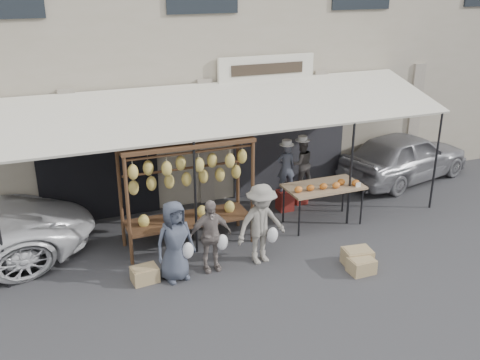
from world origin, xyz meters
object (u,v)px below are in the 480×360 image
object	(u,v)px
banana_rack	(187,173)
sedan	(405,156)
customer_mid	(210,236)
produce_table	(324,187)
vendor_left	(286,168)
crate_far	(145,274)
crate_near_a	(361,266)
vendor_right	(301,163)
crate_near_b	(357,257)
customer_left	(175,241)
customer_right	(261,224)

from	to	relation	value
banana_rack	sedan	size ratio (longest dim) A/B	0.67
customer_mid	produce_table	bearing A→B (deg)	17.62
vendor_left	crate_far	distance (m)	4.30
customer_mid	crate_near_a	size ratio (longest dim) A/B	3.03
vendor_right	customer_mid	distance (m)	3.73
produce_table	crate_near_a	distance (m)	2.25
banana_rack	crate_near_b	bearing A→B (deg)	-35.78
vendor_left	customer_left	world-z (taller)	vendor_left
crate_near_a	vendor_left	bearing A→B (deg)	90.88
banana_rack	customer_left	bearing A→B (deg)	-117.49
vendor_left	banana_rack	bearing A→B (deg)	27.68
customer_left	crate_near_a	bearing A→B (deg)	-30.92
banana_rack	crate_near_b	size ratio (longest dim) A/B	4.93
crate_near_a	sedan	distance (m)	5.34
banana_rack	crate_far	bearing A→B (deg)	-137.76
produce_table	vendor_right	bearing A→B (deg)	86.03
produce_table	vendor_left	bearing A→B (deg)	113.63
sedan	vendor_right	bearing A→B (deg)	83.34
crate_far	customer_mid	bearing A→B (deg)	-1.99
banana_rack	vendor_left	world-z (taller)	banana_rack
crate_near_a	crate_far	xyz separation A→B (m)	(-3.80, 1.21, -0.00)
customer_left	crate_near_a	world-z (taller)	customer_left
vendor_left	crate_near_a	world-z (taller)	vendor_left
banana_rack	customer_left	world-z (taller)	banana_rack
banana_rack	vendor_right	xyz separation A→B (m)	(3.11, 1.06, -0.55)
banana_rack	customer_right	bearing A→B (deg)	-47.71
customer_left	crate_near_b	xyz separation A→B (m)	(3.34, -0.81, -0.60)
banana_rack	customer_mid	xyz separation A→B (m)	(0.08, -1.09, -0.86)
vendor_left	crate_near_b	xyz separation A→B (m)	(0.14, -2.81, -0.90)
vendor_left	crate_near_a	bearing A→B (deg)	100.69
customer_right	crate_near_b	world-z (taller)	customer_right
crate_near_a	crate_far	distance (m)	3.98
customer_right	sedan	xyz separation A→B (m)	(5.37, 2.63, -0.13)
customer_right	crate_near_b	distance (m)	1.95
customer_right	sedan	world-z (taller)	customer_right
sedan	produce_table	bearing A→B (deg)	101.88
crate_far	sedan	xyz separation A→B (m)	(7.60, 2.50, 0.53)
banana_rack	crate_far	world-z (taller)	banana_rack
produce_table	sedan	size ratio (longest dim) A/B	0.44
banana_rack	vendor_left	size ratio (longest dim) A/B	2.24
crate_near_a	customer_left	bearing A→B (deg)	161.36
customer_mid	crate_far	distance (m)	1.36
crate_far	vendor_right	bearing A→B (deg)	26.29
crate_near_b	sedan	size ratio (longest dim) A/B	0.14
banana_rack	customer_left	xyz separation A→B (m)	(-0.60, -1.16, -0.81)
customer_left	crate_far	bearing A→B (deg)	156.43
banana_rack	vendor_left	distance (m)	2.77
produce_table	customer_mid	xyz separation A→B (m)	(-2.95, -0.93, -0.17)
vendor_right	customer_left	xyz separation A→B (m)	(-3.72, -2.22, -0.26)
customer_mid	sedan	bearing A→B (deg)	21.81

